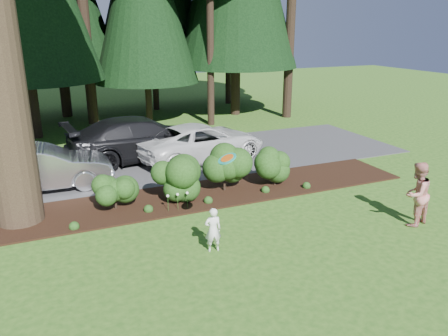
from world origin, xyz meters
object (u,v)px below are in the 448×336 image
object	(u,v)px
frisbee	(227,159)
car_white_suv	(202,142)
car_dark_suv	(142,138)
car_silver_wagon	(41,168)
child	(213,230)
adult	(416,194)

from	to	relation	value
frisbee	car_white_suv	bearing A→B (deg)	74.21
car_white_suv	car_dark_suv	bearing A→B (deg)	52.33
car_white_suv	frisbee	xyz separation A→B (m)	(-2.09, -7.38, 1.60)
frisbee	car_silver_wagon	bearing A→B (deg)	122.66
child	adult	bearing A→B (deg)	179.09
car_white_suv	adult	bearing A→B (deg)	-169.42
car_silver_wagon	car_dark_suv	bearing A→B (deg)	-59.43
car_silver_wagon	child	bearing A→B (deg)	-147.44
car_white_suv	car_dark_suv	size ratio (longest dim) A/B	0.89
car_white_suv	car_dark_suv	xyz separation A→B (m)	(-2.21, 1.08, 0.13)
car_silver_wagon	child	size ratio (longest dim) A/B	4.04
car_white_suv	frisbee	distance (m)	7.83
car_white_suv	adult	distance (m)	8.66
car_white_suv	car_dark_suv	world-z (taller)	car_dark_suv
car_dark_suv	adult	distance (m)	10.62
car_dark_suv	adult	xyz separation A→B (m)	(5.49, -9.09, 0.00)
car_silver_wagon	car_white_suv	world-z (taller)	car_silver_wagon
car_dark_suv	frisbee	xyz separation A→B (m)	(0.12, -8.45, 1.48)
car_silver_wagon	child	distance (m)	7.17
child	car_silver_wagon	bearing A→B (deg)	-51.76
car_silver_wagon	car_dark_suv	distance (m)	4.47
car_dark_suv	frisbee	distance (m)	8.58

